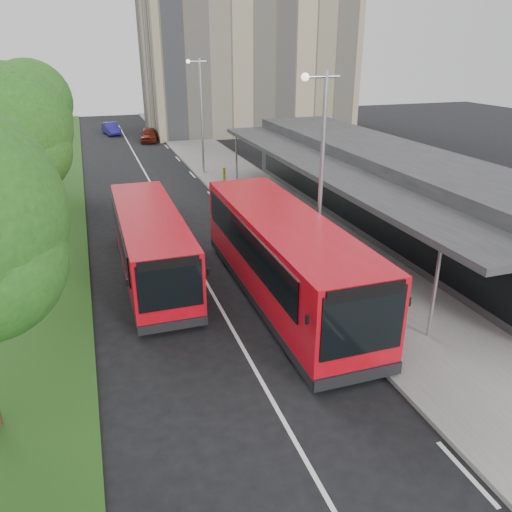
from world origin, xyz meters
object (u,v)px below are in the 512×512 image
(lamp_post_near, at_px, (320,169))
(litter_bin, at_px, (273,209))
(bus_main, at_px, (283,258))
(bus_second, at_px, (151,244))
(tree_mid, at_px, (9,135))
(lamp_post_far, at_px, (200,109))
(tree_far, at_px, (31,107))
(car_far, at_px, (111,129))
(bollard, at_px, (224,176))
(car_near, at_px, (149,135))

(lamp_post_near, bearing_deg, litter_bin, 81.34)
(bus_main, xyz_separation_m, bus_second, (-4.39, 3.64, -0.25))
(lamp_post_near, bearing_deg, tree_mid, 147.64)
(litter_bin, bearing_deg, lamp_post_far, 95.97)
(bus_main, xyz_separation_m, litter_bin, (2.91, 8.93, -1.05))
(tree_far, xyz_separation_m, bus_second, (5.07, -16.20, -3.92))
(lamp_post_near, height_order, car_far, lamp_post_near)
(car_far, bearing_deg, bus_main, -94.21)
(litter_bin, relative_size, car_far, 0.25)
(car_far, bearing_deg, lamp_post_far, -85.01)
(tree_mid, relative_size, lamp_post_near, 1.05)
(bollard, height_order, car_far, bollard)
(bus_main, height_order, car_near, bus_main)
(tree_far, distance_m, lamp_post_near, 22.07)
(tree_far, distance_m, car_near, 19.26)
(bollard, relative_size, car_far, 0.29)
(bollard, bearing_deg, car_far, 103.31)
(tree_mid, height_order, bus_main, tree_mid)
(lamp_post_far, height_order, car_far, lamp_post_far)
(tree_far, relative_size, car_near, 2.06)
(tree_mid, xyz_separation_m, litter_bin, (12.37, 1.09, -4.81))
(bus_main, bearing_deg, litter_bin, 71.95)
(bus_second, relative_size, car_near, 2.47)
(bus_main, relative_size, litter_bin, 11.89)
(bollard, relative_size, car_near, 0.28)
(lamp_post_far, distance_m, bollard, 5.69)
(litter_bin, bearing_deg, bus_second, -144.09)
(lamp_post_far, relative_size, litter_bin, 8.19)
(lamp_post_near, bearing_deg, bollard, 87.85)
(litter_bin, relative_size, car_near, 0.24)
(lamp_post_near, bearing_deg, bus_second, 154.78)
(tree_far, distance_m, car_far, 23.28)
(lamp_post_far, bearing_deg, bus_main, -94.61)
(lamp_post_near, distance_m, car_far, 41.65)
(litter_bin, bearing_deg, bollard, 94.66)
(bus_second, bearing_deg, car_far, 89.05)
(tree_mid, distance_m, bus_second, 7.71)
(litter_bin, bearing_deg, lamp_post_near, -98.66)
(tree_mid, relative_size, car_near, 2.10)
(tree_mid, bearing_deg, lamp_post_near, -32.36)
(lamp_post_far, height_order, litter_bin, lamp_post_far)
(bus_second, relative_size, bollard, 8.71)
(bus_main, distance_m, bus_second, 5.71)
(car_near, bearing_deg, bus_main, -80.11)
(tree_far, bearing_deg, bus_main, -64.53)
(tree_far, distance_m, bus_second, 17.42)
(tree_far, xyz_separation_m, lamp_post_near, (11.13, -19.05, -0.64))
(lamp_post_near, xyz_separation_m, bus_main, (-1.68, -0.79, -3.03))
(litter_bin, bearing_deg, car_near, 96.79)
(lamp_post_near, relative_size, bollard, 7.02)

